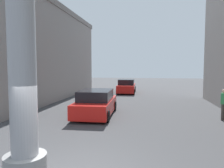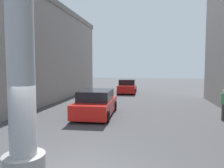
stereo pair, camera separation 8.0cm
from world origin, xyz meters
name	(u,v)px [view 1 (the left image)]	position (x,y,z in m)	size (l,w,h in m)	color
ground_plane	(121,108)	(0.00, 10.00, 0.00)	(88.63, 88.63, 0.00)	#424244
building_left	(22,53)	(-10.16, 13.89, 4.30)	(8.82, 19.62, 8.57)	gray
neon_sign_pole	(21,3)	(-1.18, -0.39, 4.53)	(2.70, 1.09, 9.80)	#9E9EA3
car_lead	(96,103)	(-1.27, 7.50, 0.74)	(2.29, 4.71, 1.56)	black
car_far	(126,86)	(-0.64, 19.62, 0.74)	(2.16, 4.64, 1.56)	black
pedestrian_mid_right	(224,102)	(6.07, 7.48, 1.02)	(0.48, 0.48, 1.74)	#3F3833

